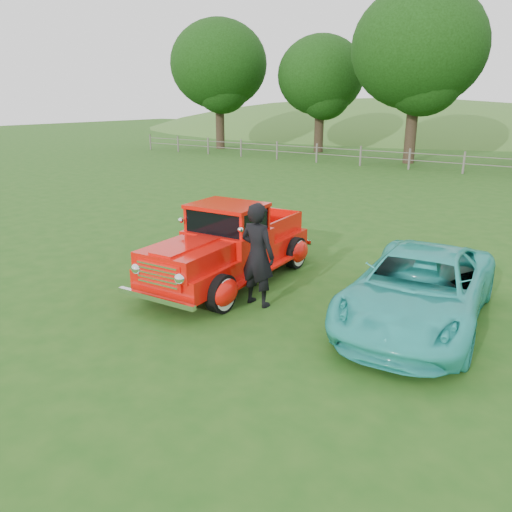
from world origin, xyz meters
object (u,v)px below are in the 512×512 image
Objects in this scene: tree_mid_west at (321,76)px; tree_near_west at (418,48)px; teal_sedan at (419,289)px; man at (258,255)px; tree_far_west at (219,65)px; red_pickup at (230,247)px.

tree_mid_west is 8.63m from tree_near_west.
tree_near_west is 2.18× the size of teal_sedan.
teal_sedan is 2.31× the size of man.
tree_near_west reaches higher than tree_far_west.
tree_mid_west is 29.43m from red_pickup.
teal_sedan is (15.79, -26.43, -4.89)m from tree_mid_west.
red_pickup is at bearing -51.40° from tree_far_west.
tree_mid_west is at bearing 14.04° from tree_far_west.
tree_mid_west is at bearing 115.89° from teal_sedan.
tree_far_west reaches higher than red_pickup.
red_pickup is at bearing -81.22° from tree_near_west.
tree_near_west is 25.44m from teal_sedan.
man is at bearing -50.50° from tree_far_west.
tree_near_west is at bearing -20.56° from tree_mid_west.
tree_near_west is at bearing -75.34° from man.
tree_far_west reaches higher than tree_mid_west.
tree_near_west reaches higher than red_pickup.
red_pickup is at bearing 177.52° from teal_sedan.
tree_far_west is 1.17× the size of tree_mid_west.
tree_mid_west is 0.81× the size of tree_near_west.
tree_near_west reaches higher than tree_mid_west.
red_pickup reaches higher than teal_sedan.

